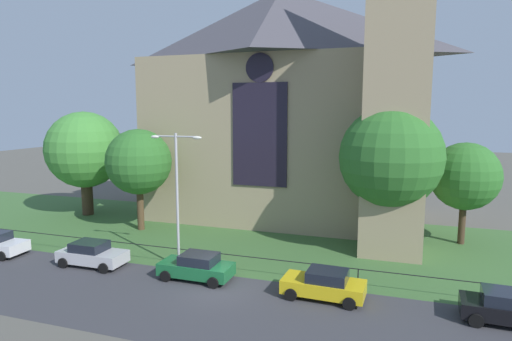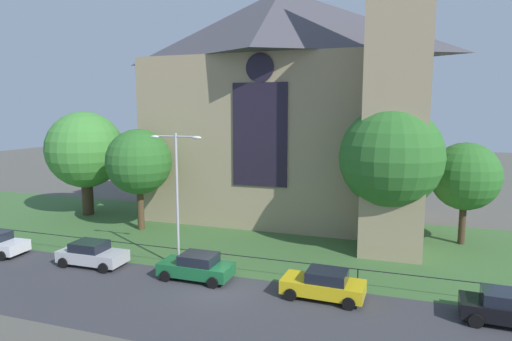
{
  "view_description": "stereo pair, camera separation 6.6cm",
  "coord_description": "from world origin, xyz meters",
  "px_view_note": "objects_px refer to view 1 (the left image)",
  "views": [
    {
      "loc": [
        8.97,
        -20.61,
        9.65
      ],
      "look_at": [
        -0.56,
        8.0,
        5.42
      ],
      "focal_mm": 30.52,
      "sensor_mm": 36.0,
      "label": 1
    },
    {
      "loc": [
        9.03,
        -20.59,
        9.65
      ],
      "look_at": [
        -0.56,
        8.0,
        5.42
      ],
      "focal_mm": 30.52,
      "sensor_mm": 36.0,
      "label": 2
    }
  ],
  "objects_px": {
    "tree_right_near": "(391,158)",
    "tree_left_far": "(85,150)",
    "parked_car_yellow": "(324,284)",
    "parked_car_black": "(510,308)",
    "church_building": "(287,102)",
    "tree_right_far": "(465,176)",
    "parked_car_green": "(197,267)",
    "parked_car_silver": "(92,254)",
    "tree_left_near": "(139,162)",
    "streetlamp_near": "(177,183)"
  },
  "relations": [
    {
      "from": "tree_right_far",
      "to": "parked_car_silver",
      "type": "bearing_deg",
      "value": -151.43
    },
    {
      "from": "tree_left_far",
      "to": "streetlamp_near",
      "type": "xyz_separation_m",
      "value": [
        14.57,
        -9.46,
        -0.73
      ]
    },
    {
      "from": "tree_right_near",
      "to": "tree_left_far",
      "type": "height_order",
      "value": "tree_right_near"
    },
    {
      "from": "church_building",
      "to": "tree_left_far",
      "type": "bearing_deg",
      "value": -164.22
    },
    {
      "from": "tree_left_near",
      "to": "streetlamp_near",
      "type": "xyz_separation_m",
      "value": [
        7.01,
        -6.6,
        -0.26
      ]
    },
    {
      "from": "tree_left_near",
      "to": "parked_car_black",
      "type": "xyz_separation_m",
      "value": [
        24.72,
        -8.34,
        -4.77
      ]
    },
    {
      "from": "tree_right_near",
      "to": "tree_right_far",
      "type": "bearing_deg",
      "value": 39.06
    },
    {
      "from": "tree_right_near",
      "to": "parked_car_silver",
      "type": "height_order",
      "value": "tree_right_near"
    },
    {
      "from": "church_building",
      "to": "tree_left_near",
      "type": "relative_size",
      "value": 3.19
    },
    {
      "from": "tree_right_near",
      "to": "parked_car_yellow",
      "type": "bearing_deg",
      "value": -108.97
    },
    {
      "from": "tree_right_far",
      "to": "parked_car_yellow",
      "type": "height_order",
      "value": "tree_right_far"
    },
    {
      "from": "church_building",
      "to": "parked_car_yellow",
      "type": "bearing_deg",
      "value": -68.97
    },
    {
      "from": "parked_car_silver",
      "to": "tree_right_near",
      "type": "bearing_deg",
      "value": 24.43
    },
    {
      "from": "tree_left_near",
      "to": "parked_car_green",
      "type": "bearing_deg",
      "value": -41.96
    },
    {
      "from": "tree_right_far",
      "to": "parked_car_silver",
      "type": "xyz_separation_m",
      "value": [
        -22.39,
        -12.19,
        -4.19
      ]
    },
    {
      "from": "parked_car_green",
      "to": "parked_car_yellow",
      "type": "height_order",
      "value": "same"
    },
    {
      "from": "parked_car_green",
      "to": "parked_car_yellow",
      "type": "bearing_deg",
      "value": 178.56
    },
    {
      "from": "church_building",
      "to": "parked_car_black",
      "type": "height_order",
      "value": "church_building"
    },
    {
      "from": "parked_car_black",
      "to": "parked_car_green",
      "type": "bearing_deg",
      "value": -178.31
    },
    {
      "from": "church_building",
      "to": "parked_car_yellow",
      "type": "height_order",
      "value": "church_building"
    },
    {
      "from": "church_building",
      "to": "tree_right_far",
      "type": "distance_m",
      "value": 15.52
    },
    {
      "from": "streetlamp_near",
      "to": "church_building",
      "type": "bearing_deg",
      "value": 77.92
    },
    {
      "from": "church_building",
      "to": "parked_car_silver",
      "type": "distance_m",
      "value": 20.38
    },
    {
      "from": "parked_car_green",
      "to": "church_building",
      "type": "bearing_deg",
      "value": -93.79
    },
    {
      "from": "tree_left_near",
      "to": "tree_right_far",
      "type": "relative_size",
      "value": 1.11
    },
    {
      "from": "tree_right_near",
      "to": "streetlamp_near",
      "type": "distance_m",
      "value": 13.86
    },
    {
      "from": "tree_left_far",
      "to": "parked_car_green",
      "type": "distance_m",
      "value": 20.48
    },
    {
      "from": "parked_car_silver",
      "to": "parked_car_black",
      "type": "xyz_separation_m",
      "value": [
        22.94,
        -0.22,
        0.0
      ]
    },
    {
      "from": "tree_left_near",
      "to": "tree_right_near",
      "type": "relative_size",
      "value": 0.82
    },
    {
      "from": "tree_right_far",
      "to": "parked_car_yellow",
      "type": "bearing_deg",
      "value": -122.51
    },
    {
      "from": "parked_car_green",
      "to": "tree_right_near",
      "type": "bearing_deg",
      "value": -141.41
    },
    {
      "from": "parked_car_silver",
      "to": "parked_car_yellow",
      "type": "bearing_deg",
      "value": -1.22
    },
    {
      "from": "tree_left_near",
      "to": "streetlamp_near",
      "type": "height_order",
      "value": "streetlamp_near"
    },
    {
      "from": "parked_car_green",
      "to": "parked_car_black",
      "type": "distance_m",
      "value": 15.77
    },
    {
      "from": "tree_left_near",
      "to": "parked_car_black",
      "type": "relative_size",
      "value": 1.9
    },
    {
      "from": "parked_car_silver",
      "to": "tree_left_far",
      "type": "bearing_deg",
      "value": 129.75
    },
    {
      "from": "church_building",
      "to": "tree_left_far",
      "type": "distance_m",
      "value": 18.85
    },
    {
      "from": "church_building",
      "to": "parked_car_yellow",
      "type": "xyz_separation_m",
      "value": [
        6.2,
        -16.14,
        -9.53
      ]
    },
    {
      "from": "church_building",
      "to": "tree_right_near",
      "type": "height_order",
      "value": "church_building"
    },
    {
      "from": "parked_car_yellow",
      "to": "parked_car_green",
      "type": "bearing_deg",
      "value": 0.58
    },
    {
      "from": "tree_left_near",
      "to": "parked_car_yellow",
      "type": "height_order",
      "value": "tree_left_near"
    },
    {
      "from": "parked_car_black",
      "to": "parked_car_yellow",
      "type": "bearing_deg",
      "value": -177.7
    },
    {
      "from": "parked_car_green",
      "to": "tree_left_far",
      "type": "bearing_deg",
      "value": -33.14
    },
    {
      "from": "parked_car_yellow",
      "to": "parked_car_black",
      "type": "bearing_deg",
      "value": -178.1
    },
    {
      "from": "parked_car_silver",
      "to": "parked_car_black",
      "type": "height_order",
      "value": "same"
    },
    {
      "from": "tree_right_far",
      "to": "parked_car_silver",
      "type": "distance_m",
      "value": 25.84
    },
    {
      "from": "parked_car_yellow",
      "to": "parked_car_black",
      "type": "height_order",
      "value": "same"
    },
    {
      "from": "tree_left_far",
      "to": "tree_right_near",
      "type": "bearing_deg",
      "value": -6.16
    },
    {
      "from": "streetlamp_near",
      "to": "parked_car_yellow",
      "type": "relative_size",
      "value": 1.94
    },
    {
      "from": "tree_right_near",
      "to": "parked_car_green",
      "type": "relative_size",
      "value": 2.36
    }
  ]
}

